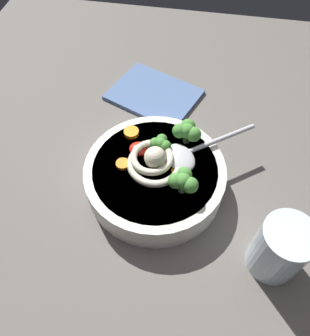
{
  "coord_description": "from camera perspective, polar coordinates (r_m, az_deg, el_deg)",
  "views": [
    {
      "loc": [
        -1.58,
        32.04,
        51.26
      ],
      "look_at": [
        3.75,
        2.18,
        8.27
      ],
      "focal_mm": 34.93,
      "sensor_mm": 36.0,
      "label": 1
    }
  ],
  "objects": [
    {
      "name": "broccoli_floret_far",
      "position": [
        0.49,
        4.91,
        -2.22
      ],
      "size": [
        4.81,
        4.14,
        3.81
      ],
      "color": "#7A9E60",
      "rests_on": "soup_bowl"
    },
    {
      "name": "noodle_pile",
      "position": [
        0.52,
        -0.13,
        1.32
      ],
      "size": [
        9.95,
        9.75,
        4.0
      ],
      "color": "beige",
      "rests_on": "soup_bowl"
    },
    {
      "name": "folded_napkin",
      "position": [
        0.71,
        -0.19,
        12.71
      ],
      "size": [
        21.35,
        19.03,
        0.8
      ],
      "primitive_type": "cube",
      "rotation": [
        0.0,
        0.0,
        -0.39
      ],
      "color": "#4C6693",
      "rests_on": "table_slab"
    },
    {
      "name": "chili_sauce_dollop",
      "position": [
        0.54,
        -2.82,
        3.34
      ],
      "size": [
        3.21,
        2.89,
        1.45
      ],
      "primitive_type": "ellipsoid",
      "color": "red",
      "rests_on": "soup_bowl"
    },
    {
      "name": "carrot_slice_center",
      "position": [
        0.52,
        4.36,
        -0.58
      ],
      "size": [
        2.17,
        2.17,
        0.57
      ],
      "primitive_type": "cylinder",
      "color": "orange",
      "rests_on": "soup_bowl"
    },
    {
      "name": "soup_bowl",
      "position": [
        0.55,
        -0.0,
        -1.53
      ],
      "size": [
        23.14,
        23.14,
        5.24
      ],
      "color": "silver",
      "rests_on": "table_slab"
    },
    {
      "name": "soup_spoon",
      "position": [
        0.54,
        5.23,
        2.58
      ],
      "size": [
        15.89,
        12.9,
        1.6
      ],
      "rotation": [
        0.0,
        0.0,
        3.77
      ],
      "color": "#B7B7BC",
      "rests_on": "soup_bowl"
    },
    {
      "name": "broccoli_floret_front",
      "position": [
        0.53,
        1.02,
        4.37
      ],
      "size": [
        3.62,
        3.12,
        2.87
      ],
      "color": "#7A9E60",
      "rests_on": "soup_bowl"
    },
    {
      "name": "carrot_slice_left",
      "position": [
        0.53,
        -5.67,
        0.7
      ],
      "size": [
        2.18,
        2.18,
        0.62
      ],
      "primitive_type": "cylinder",
      "color": "orange",
      "rests_on": "soup_bowl"
    },
    {
      "name": "broccoli_floret_near_spoon",
      "position": [
        0.55,
        5.63,
        6.47
      ],
      "size": [
        4.89,
        4.21,
        3.87
      ],
      "color": "#7A9E60",
      "rests_on": "soup_bowl"
    },
    {
      "name": "drinking_glass",
      "position": [
        0.49,
        20.94,
        -13.04
      ],
      "size": [
        7.32,
        7.32,
        10.11
      ],
      "primitive_type": "cylinder",
      "color": "silver",
      "rests_on": "table_slab"
    },
    {
      "name": "carrot_slice_beside_noodles",
      "position": [
        0.57,
        -4.15,
        6.21
      ],
      "size": [
        2.6,
        2.6,
        0.78
      ],
      "primitive_type": "cylinder",
      "color": "orange",
      "rests_on": "soup_bowl"
    },
    {
      "name": "table_slab",
      "position": [
        0.59,
        3.95,
        -2.59
      ],
      "size": [
        110.68,
        110.68,
        3.03
      ],
      "primitive_type": "cube",
      "color": "#5B5651",
      "rests_on": "ground"
    }
  ]
}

